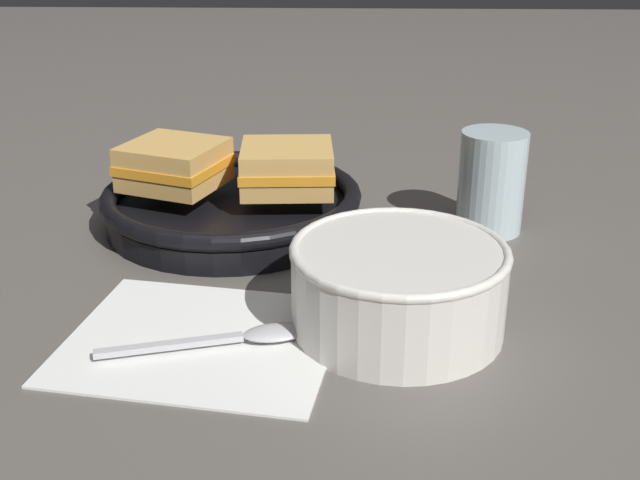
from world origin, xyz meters
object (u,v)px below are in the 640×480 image
at_px(soup_bowl, 398,282).
at_px(skillet, 232,205).
at_px(sandwich_near_right, 174,164).
at_px(drinking_glass, 491,182).
at_px(spoon, 248,336).
at_px(sandwich_near_left, 287,168).

height_order(soup_bowl, skillet, soup_bowl).
relative_size(soup_bowl, sandwich_near_right, 1.42).
bearing_deg(soup_bowl, drinking_glass, 63.37).
bearing_deg(spoon, sandwich_near_left, 71.05).
distance_m(soup_bowl, skillet, 0.28).
relative_size(sandwich_near_right, drinking_glass, 1.16).
distance_m(spoon, skillet, 0.26).
bearing_deg(sandwich_near_right, skillet, -3.35).
relative_size(spoon, drinking_glass, 1.56).
bearing_deg(skillet, sandwich_near_right, 176.65).
bearing_deg(skillet, drinking_glass, -1.49).
xyz_separation_m(spoon, drinking_glass, (0.23, 0.24, 0.04)).
distance_m(sandwich_near_right, drinking_glass, 0.33).
distance_m(soup_bowl, sandwich_near_right, 0.32).
distance_m(skillet, sandwich_near_left, 0.07).
bearing_deg(drinking_glass, skillet, 178.51).
xyz_separation_m(soup_bowl, drinking_glass, (0.11, 0.21, 0.01)).
relative_size(sandwich_near_left, sandwich_near_right, 0.83).
xyz_separation_m(sandwich_near_left, sandwich_near_right, (-0.12, 0.01, 0.00)).
distance_m(spoon, sandwich_near_right, 0.28).
bearing_deg(sandwich_near_left, sandwich_near_right, 176.65).
bearing_deg(soup_bowl, spoon, -165.52).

